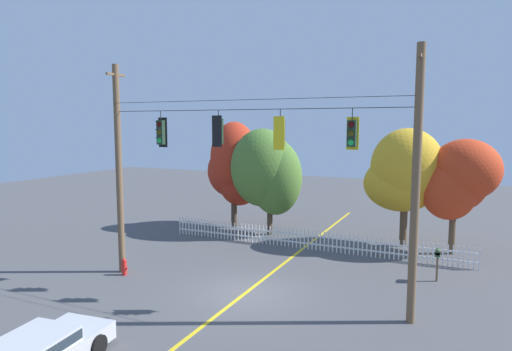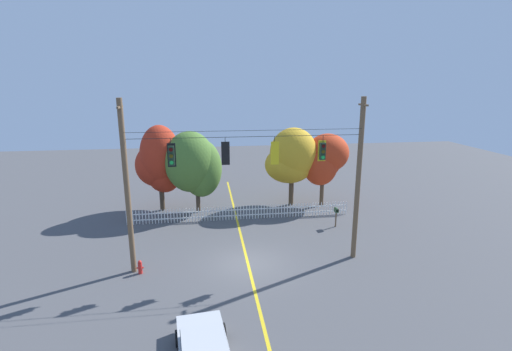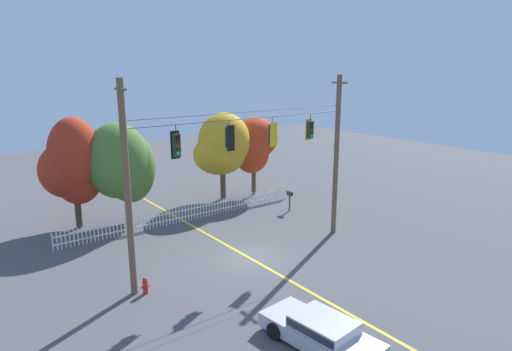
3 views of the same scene
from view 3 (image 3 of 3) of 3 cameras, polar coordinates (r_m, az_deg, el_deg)
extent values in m
plane|color=#4C4C4F|center=(23.80, -0.86, -10.42)|extent=(80.00, 80.00, 0.00)
cube|color=gold|center=(23.80, -0.86, -10.42)|extent=(0.16, 36.00, 0.01)
cylinder|color=brown|center=(19.42, -16.02, -1.99)|extent=(0.29, 0.29, 9.30)
cylinder|color=brown|center=(26.41, 10.16, 2.39)|extent=(0.29, 0.29, 9.30)
cube|color=brown|center=(18.77, -16.86, 10.47)|extent=(0.10, 1.10, 0.10)
cube|color=brown|center=(25.93, 10.56, 11.53)|extent=(0.10, 1.10, 0.10)
cylinder|color=black|center=(21.87, -0.92, 7.23)|extent=(12.33, 0.02, 0.02)
cylinder|color=black|center=(21.64, -0.53, 8.10)|extent=(12.33, 0.02, 0.02)
cylinder|color=black|center=(19.86, -10.16, 5.80)|extent=(0.03, 0.03, 0.39)
cube|color=black|center=(20.08, -10.24, 3.85)|extent=(0.43, 0.02, 1.25)
cube|color=#1E3323|center=(19.97, -10.07, 3.81)|extent=(0.30, 0.24, 1.01)
cylinder|color=#410706|center=(19.80, -9.94, 4.71)|extent=(0.20, 0.03, 0.20)
cube|color=#1E3323|center=(19.74, -9.89, 5.03)|extent=(0.22, 0.12, 0.06)
cylinder|color=#463B09|center=(19.85, -9.90, 3.76)|extent=(0.20, 0.03, 0.20)
cube|color=#1E3323|center=(19.79, -9.85, 4.07)|extent=(0.22, 0.12, 0.06)
cylinder|color=green|center=(19.91, -9.86, 2.80)|extent=(0.20, 0.03, 0.20)
cube|color=#1E3323|center=(19.85, -9.81, 3.11)|extent=(0.22, 0.12, 0.06)
cylinder|color=black|center=(21.24, -3.45, 6.56)|extent=(0.03, 0.03, 0.33)
cube|color=black|center=(21.22, -3.23, 4.76)|extent=(0.43, 0.02, 1.23)
cube|color=black|center=(21.33, -3.43, 4.80)|extent=(0.30, 0.24, 0.99)
cylinder|color=#410706|center=(21.40, -3.64, 5.72)|extent=(0.20, 0.03, 0.20)
cube|color=black|center=(21.42, -3.71, 6.04)|extent=(0.22, 0.12, 0.06)
cylinder|color=#463B09|center=(21.44, -3.63, 4.85)|extent=(0.20, 0.03, 0.20)
cube|color=black|center=(21.46, -3.70, 5.16)|extent=(0.22, 0.12, 0.06)
cylinder|color=green|center=(21.50, -3.61, 3.98)|extent=(0.20, 0.03, 0.20)
cube|color=black|center=(21.51, -3.68, 4.30)|extent=(0.22, 0.12, 0.06)
cylinder|color=black|center=(22.78, 2.07, 6.99)|extent=(0.03, 0.03, 0.38)
cube|color=yellow|center=(22.77, 2.26, 5.24)|extent=(0.43, 0.02, 1.24)
cube|color=#1E3323|center=(22.87, 2.05, 5.27)|extent=(0.30, 0.24, 1.00)
cylinder|color=#410706|center=(22.93, 1.85, 6.14)|extent=(0.20, 0.03, 0.20)
cube|color=#1E3323|center=(22.95, 1.78, 6.43)|extent=(0.22, 0.12, 0.06)
cylinder|color=#463B09|center=(22.97, 1.84, 5.31)|extent=(0.20, 0.03, 0.20)
cube|color=#1E3323|center=(22.99, 1.77, 5.61)|extent=(0.22, 0.12, 0.06)
cylinder|color=green|center=(23.02, 1.83, 4.50)|extent=(0.20, 0.03, 0.20)
cube|color=#1E3323|center=(23.04, 1.76, 4.79)|extent=(0.22, 0.12, 0.06)
cylinder|color=black|center=(24.53, 6.94, 7.34)|extent=(0.03, 0.03, 0.41)
cube|color=yellow|center=(24.70, 6.69, 5.84)|extent=(0.43, 0.02, 1.14)
cube|color=#1E3323|center=(24.61, 6.89, 5.80)|extent=(0.30, 0.24, 0.92)
cylinder|color=#410706|center=(24.47, 7.13, 6.47)|extent=(0.20, 0.03, 0.20)
cube|color=#1E3323|center=(24.43, 7.22, 6.73)|extent=(0.22, 0.12, 0.06)
cylinder|color=#463B09|center=(24.51, 7.11, 5.76)|extent=(0.20, 0.03, 0.20)
cube|color=#1E3323|center=(24.46, 7.19, 6.02)|extent=(0.22, 0.12, 0.06)
cylinder|color=green|center=(24.56, 7.09, 5.06)|extent=(0.20, 0.03, 0.20)
cube|color=#1E3323|center=(24.51, 7.17, 5.31)|extent=(0.22, 0.12, 0.06)
cube|color=white|center=(26.75, -24.45, -7.72)|extent=(0.06, 0.04, 1.05)
cube|color=white|center=(26.79, -23.98, -7.64)|extent=(0.06, 0.04, 1.05)
cube|color=white|center=(26.83, -23.52, -7.56)|extent=(0.06, 0.04, 1.05)
cube|color=white|center=(26.88, -23.05, -7.48)|extent=(0.06, 0.04, 1.05)
cube|color=white|center=(26.93, -22.59, -7.40)|extent=(0.06, 0.04, 1.05)
cube|color=white|center=(26.97, -22.13, -7.31)|extent=(0.06, 0.04, 1.05)
cube|color=white|center=(27.02, -21.67, -7.23)|extent=(0.06, 0.04, 1.05)
cube|color=white|center=(27.08, -21.22, -7.15)|extent=(0.06, 0.04, 1.05)
cube|color=white|center=(27.13, -20.76, -7.07)|extent=(0.06, 0.04, 1.05)
cube|color=white|center=(27.18, -20.31, -6.99)|extent=(0.06, 0.04, 1.05)
cube|color=white|center=(27.24, -19.86, -6.91)|extent=(0.06, 0.04, 1.05)
cube|color=white|center=(27.30, -19.41, -6.83)|extent=(0.06, 0.04, 1.05)
cube|color=white|center=(27.36, -18.96, -6.74)|extent=(0.06, 0.04, 1.05)
cube|color=white|center=(27.42, -18.52, -6.66)|extent=(0.06, 0.04, 1.05)
cube|color=white|center=(27.49, -18.08, -6.58)|extent=(0.06, 0.04, 1.05)
cube|color=white|center=(27.55, -17.64, -6.50)|extent=(0.06, 0.04, 1.05)
cube|color=white|center=(27.62, -17.20, -6.42)|extent=(0.06, 0.04, 1.05)
cube|color=white|center=(27.69, -16.77, -6.34)|extent=(0.06, 0.04, 1.05)
cube|color=white|center=(27.76, -16.33, -6.25)|extent=(0.06, 0.04, 1.05)
cube|color=white|center=(27.83, -15.90, -6.17)|extent=(0.06, 0.04, 1.05)
cube|color=white|center=(27.90, -15.47, -6.09)|extent=(0.06, 0.04, 1.05)
cube|color=white|center=(27.98, -15.05, -6.01)|extent=(0.06, 0.04, 1.05)
cube|color=white|center=(28.05, -14.63, -5.93)|extent=(0.06, 0.04, 1.05)
cube|color=white|center=(28.13, -14.21, -5.85)|extent=(0.06, 0.04, 1.05)
cube|color=white|center=(28.21, -13.79, -5.77)|extent=(0.06, 0.04, 1.05)
cube|color=white|center=(28.29, -13.37, -5.69)|extent=(0.06, 0.04, 1.05)
cube|color=white|center=(28.38, -12.96, -5.60)|extent=(0.06, 0.04, 1.05)
cube|color=white|center=(28.46, -12.55, -5.52)|extent=(0.06, 0.04, 1.05)
cube|color=white|center=(28.55, -12.14, -5.44)|extent=(0.06, 0.04, 1.05)
cube|color=white|center=(28.63, -11.73, -5.36)|extent=(0.06, 0.04, 1.05)
cube|color=white|center=(28.72, -11.33, -5.28)|extent=(0.06, 0.04, 1.05)
cube|color=white|center=(28.81, -10.93, -5.20)|extent=(0.06, 0.04, 1.05)
cube|color=white|center=(28.90, -10.53, -5.12)|extent=(0.06, 0.04, 1.05)
cube|color=white|center=(29.00, -10.14, -5.05)|extent=(0.06, 0.04, 1.05)
cube|color=white|center=(29.09, -9.74, -4.97)|extent=(0.06, 0.04, 1.05)
cube|color=white|center=(29.19, -9.35, -4.89)|extent=(0.06, 0.04, 1.05)
cube|color=white|center=(29.28, -8.97, -4.81)|extent=(0.06, 0.04, 1.05)
cube|color=white|center=(29.38, -8.58, -4.73)|extent=(0.06, 0.04, 1.05)
cube|color=white|center=(29.48, -8.20, -4.65)|extent=(0.06, 0.04, 1.05)
cube|color=white|center=(29.58, -7.82, -4.58)|extent=(0.06, 0.04, 1.05)
cube|color=white|center=(29.69, -7.44, -4.50)|extent=(0.06, 0.04, 1.05)
cube|color=white|center=(29.79, -7.07, -4.42)|extent=(0.06, 0.04, 1.05)
cube|color=white|center=(29.90, -6.70, -4.35)|extent=(0.06, 0.04, 1.05)
cube|color=white|center=(30.00, -6.33, -4.27)|extent=(0.06, 0.04, 1.05)
cube|color=white|center=(30.11, -5.96, -4.20)|extent=(0.06, 0.04, 1.05)
cube|color=white|center=(30.22, -5.60, -4.12)|extent=(0.06, 0.04, 1.05)
cube|color=white|center=(30.33, -5.24, -4.04)|extent=(0.06, 0.04, 1.05)
cube|color=white|center=(30.44, -4.88, -3.97)|extent=(0.06, 0.04, 1.05)
cube|color=white|center=(30.56, -4.53, -3.90)|extent=(0.06, 0.04, 1.05)
cube|color=white|center=(30.67, -4.18, -3.82)|extent=(0.06, 0.04, 1.05)
cube|color=white|center=(30.78, -3.83, -3.75)|extent=(0.06, 0.04, 1.05)
cube|color=white|center=(30.90, -3.48, -3.68)|extent=(0.06, 0.04, 1.05)
cube|color=white|center=(31.02, -3.14, -3.60)|extent=(0.06, 0.04, 1.05)
cube|color=white|center=(31.14, -2.79, -3.53)|extent=(0.06, 0.04, 1.05)
cube|color=white|center=(31.26, -2.46, -3.46)|extent=(0.06, 0.04, 1.05)
cube|color=white|center=(31.38, -2.12, -3.39)|extent=(0.06, 0.04, 1.05)
cube|color=white|center=(31.50, -1.79, -3.32)|extent=(0.06, 0.04, 1.05)
cube|color=white|center=(31.62, -1.45, -3.25)|extent=(0.06, 0.04, 1.05)
cube|color=white|center=(31.75, -1.13, -3.18)|extent=(0.06, 0.04, 1.05)
cube|color=white|center=(31.87, -0.80, -3.11)|extent=(0.06, 0.04, 1.05)
cube|color=white|center=(32.00, -0.48, -3.04)|extent=(0.06, 0.04, 1.05)
cube|color=white|center=(32.13, -0.16, -2.97)|extent=(0.06, 0.04, 1.05)
cube|color=white|center=(32.26, 0.16, -2.90)|extent=(0.06, 0.04, 1.05)
cube|color=white|center=(32.39, 0.48, -2.84)|extent=(0.06, 0.04, 1.05)
cube|color=white|center=(32.52, 0.79, -2.77)|extent=(0.06, 0.04, 1.05)
cube|color=white|center=(32.65, 1.10, -2.70)|extent=(0.06, 0.04, 1.05)
cube|color=white|center=(32.78, 1.41, -2.64)|extent=(0.06, 0.04, 1.05)
cube|color=white|center=(32.91, 1.71, -2.57)|extent=(0.06, 0.04, 1.05)
cube|color=white|center=(33.05, 2.02, -2.51)|extent=(0.06, 0.04, 1.05)
cube|color=white|center=(33.18, 2.32, -2.44)|extent=(0.06, 0.04, 1.05)
cube|color=white|center=(33.32, 2.61, -2.38)|extent=(0.06, 0.04, 1.05)
cube|color=white|center=(33.46, 2.91, -2.31)|extent=(0.06, 0.04, 1.05)
cube|color=white|center=(33.60, 3.20, -2.25)|extent=(0.06, 0.04, 1.05)
cube|color=white|center=(33.74, 3.49, -2.19)|extent=(0.06, 0.04, 1.05)
cube|color=white|center=(33.88, 3.78, -2.12)|extent=(0.06, 0.04, 1.05)
cube|color=white|center=(29.47, -8.60, -5.10)|extent=(16.52, 0.03, 0.08)
cube|color=white|center=(29.34, -8.63, -4.29)|extent=(16.52, 0.03, 0.08)
cylinder|color=#473828|center=(29.76, -21.66, -4.18)|extent=(0.38, 0.38, 2.19)
ellipsoid|color=#B22D19|center=(29.56, -21.65, -0.18)|extent=(2.86, 2.74, 3.40)
ellipsoid|color=#B22D19|center=(29.42, -22.88, 0.68)|extent=(3.31, 3.09, 3.45)
ellipsoid|color=#B22D19|center=(28.90, -22.09, 2.41)|extent=(3.07, 3.03, 4.58)
cylinder|color=#473828|center=(29.87, -15.97, -3.72)|extent=(0.33, 0.33, 2.13)
ellipsoid|color=#4C752D|center=(29.44, -15.74, 0.99)|extent=(3.21, 2.96, 4.56)
ellipsoid|color=#4C752D|center=(28.94, -17.23, 1.82)|extent=(3.90, 3.61, 4.73)
cylinder|color=brown|center=(33.76, -4.22, -0.71)|extent=(0.40, 0.40, 2.73)
ellipsoid|color=gold|center=(33.18, -4.62, 2.74)|extent=(4.00, 3.63, 3.03)
ellipsoid|color=gold|center=(33.07, -4.07, 4.37)|extent=(3.85, 3.80, 4.21)
cylinder|color=brown|center=(34.71, -0.30, -0.39)|extent=(0.33, 0.33, 2.59)
ellipsoid|color=red|center=(34.04, -0.54, 2.93)|extent=(2.79, 2.41, 3.16)
ellipsoid|color=red|center=(34.62, -0.18, 4.03)|extent=(2.65, 2.20, 3.29)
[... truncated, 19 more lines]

